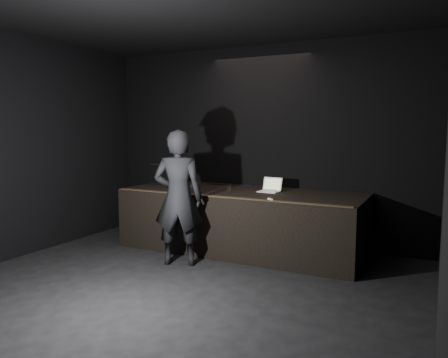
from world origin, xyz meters
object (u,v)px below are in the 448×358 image
object	(u,v)px
stage_riser	(242,221)
laptop	(270,188)
person	(178,198)
stage_monitor	(168,173)
beer_can	(192,186)

from	to	relation	value
stage_riser	laptop	distance (m)	0.73
laptop	person	world-z (taller)	person
stage_riser	laptop	world-z (taller)	laptop
stage_monitor	beer_can	world-z (taller)	stage_monitor
stage_monitor	beer_can	xyz separation A→B (m)	(0.93, -0.66, -0.11)
stage_riser	laptop	size ratio (longest dim) A/B	11.35
stage_monitor	laptop	bearing A→B (deg)	1.96
stage_riser	stage_monitor	xyz separation A→B (m)	(-1.67, 0.30, 0.69)
stage_riser	stage_monitor	world-z (taller)	stage_monitor
laptop	person	distance (m)	1.62
stage_riser	stage_monitor	size ratio (longest dim) A/B	6.54
stage_monitor	person	world-z (taller)	person
stage_riser	beer_can	distance (m)	1.01
stage_riser	laptop	bearing A→B (deg)	20.15
laptop	beer_can	xyz separation A→B (m)	(-1.19, -0.53, 0.02)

